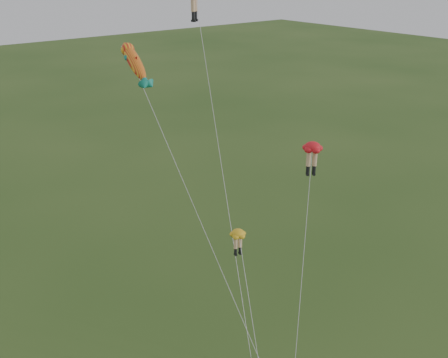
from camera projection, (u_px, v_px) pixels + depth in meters
legs_kite_red_mid at (312, 152)px, 36.42m from camera, size 9.61×8.36×11.93m
legs_kite_yellow at (239, 242)px, 29.40m from camera, size 2.50×5.60×9.51m
fish_kite at (135, 63)px, 30.99m from camera, size 1.73×14.38×19.58m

